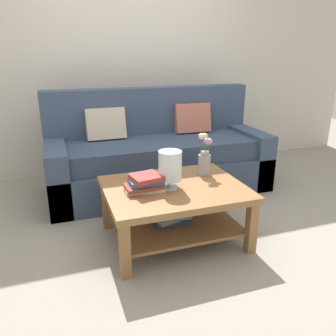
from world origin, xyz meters
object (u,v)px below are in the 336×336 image
book_stack_main (145,183)px  glass_hurricane_vase (170,167)px  coffee_table (174,202)px  couch (157,156)px  flower_pitcher (204,158)px

book_stack_main → glass_hurricane_vase: bearing=-4.6°
coffee_table → glass_hurricane_vase: 0.31m
couch → coffee_table: bearing=-100.6°
coffee_table → glass_hurricane_vase: size_ratio=3.64×
flower_pitcher → glass_hurricane_vase: bearing=-152.9°
book_stack_main → glass_hurricane_vase: (0.19, -0.02, 0.11)m
couch → flower_pitcher: size_ratio=6.38×
couch → flower_pitcher: (0.12, -0.92, 0.23)m
coffee_table → flower_pitcher: bearing=26.9°
couch → book_stack_main: 1.18m
book_stack_main → flower_pitcher: (0.56, 0.17, 0.08)m
book_stack_main → flower_pitcher: flower_pitcher is taller
couch → flower_pitcher: bearing=-82.3°
coffee_table → glass_hurricane_vase: bearing=-151.2°
flower_pitcher → couch: bearing=97.7°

